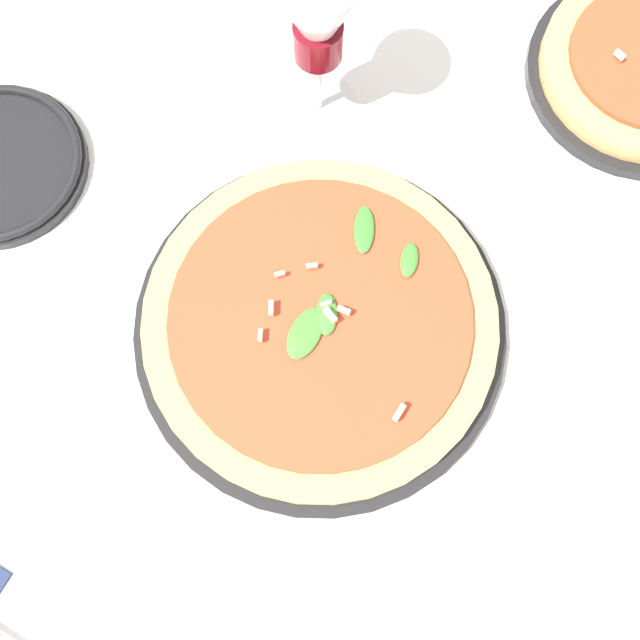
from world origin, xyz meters
TOP-DOWN VIEW (x-y plane):
  - ground_plane at (0.00, 0.00)m, footprint 6.00×6.00m
  - pizza_arugula_main at (-0.01, -0.00)m, footprint 0.31×0.31m
  - wine_glass at (-0.15, 0.16)m, footprint 0.07×0.07m

SIDE VIEW (x-z plane):
  - ground_plane at x=0.00m, z-range 0.00..0.00m
  - pizza_arugula_main at x=-0.01m, z-range -0.01..0.04m
  - wine_glass at x=-0.15m, z-range 0.03..0.20m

